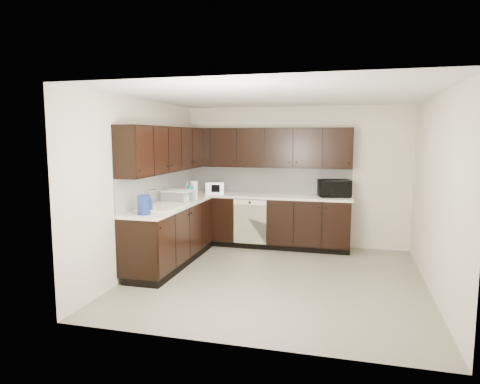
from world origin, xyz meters
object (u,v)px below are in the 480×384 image
(microwave, at_px, (334,188))
(blue_pitcher, at_px, (144,205))
(toaster_oven, at_px, (215,188))
(sink, at_px, (163,211))
(storage_bin, at_px, (179,196))

(microwave, bearing_deg, blue_pitcher, -150.51)
(toaster_oven, bearing_deg, blue_pitcher, -111.85)
(blue_pitcher, bearing_deg, sink, 84.37)
(sink, relative_size, storage_bin, 1.79)
(toaster_oven, xyz_separation_m, storage_bin, (-0.23, -1.14, -0.01))
(toaster_oven, relative_size, storage_bin, 0.73)
(microwave, bearing_deg, toaster_oven, 166.48)
(microwave, height_order, storage_bin, microwave)
(toaster_oven, distance_m, blue_pitcher, 2.30)
(microwave, distance_m, storage_bin, 2.65)
(storage_bin, relative_size, blue_pitcher, 1.76)
(sink, relative_size, blue_pitcher, 3.16)
(toaster_oven, distance_m, storage_bin, 1.16)
(microwave, xyz_separation_m, toaster_oven, (-2.13, -0.07, -0.04))
(microwave, distance_m, toaster_oven, 2.13)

